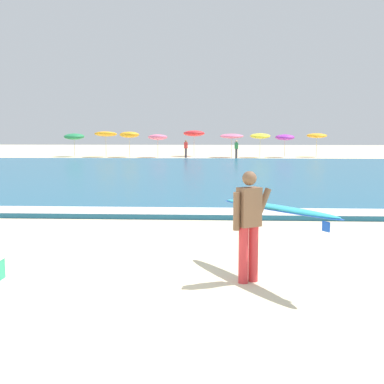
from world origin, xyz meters
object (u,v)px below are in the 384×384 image
at_px(beach_umbrella_6, 260,136).
at_px(beach_umbrella_5, 232,136).
at_px(beach_umbrella_3, 158,137).
at_px(beach_umbrella_8, 317,136).
at_px(beachgoer_near_row_mid, 186,148).
at_px(beach_umbrella_7, 285,137).
at_px(surfer_with_board, 263,215).
at_px(beach_umbrella_4, 194,133).
at_px(beach_umbrella_0, 74,137).
at_px(beach_umbrella_1, 106,134).
at_px(beachgoer_near_row_left, 236,149).
at_px(beach_umbrella_2, 129,135).

bearing_deg(beach_umbrella_6, beach_umbrella_5, 174.53).
bearing_deg(beach_umbrella_3, beach_umbrella_6, 1.23).
relative_size(beach_umbrella_8, beachgoer_near_row_mid, 1.39).
relative_size(beach_umbrella_3, beach_umbrella_7, 1.00).
relative_size(surfer_with_board, beach_umbrella_8, 1.20).
bearing_deg(beach_umbrella_3, beach_umbrella_4, 38.03).
distance_m(beach_umbrella_0, beach_umbrella_5, 14.60).
xyz_separation_m(beach_umbrella_0, beach_umbrella_4, (11.09, 1.39, 0.29)).
relative_size(beach_umbrella_1, beach_umbrella_4, 0.98).
distance_m(surfer_with_board, beach_umbrella_1, 39.15).
relative_size(surfer_with_board, beachgoer_near_row_left, 1.66).
relative_size(beach_umbrella_5, beachgoer_near_row_mid, 1.38).
height_order(surfer_with_board, beach_umbrella_2, beach_umbrella_2).
distance_m(beach_umbrella_3, beach_umbrella_8, 14.55).
bearing_deg(beach_umbrella_4, beach_umbrella_0, -172.83).
relative_size(beach_umbrella_0, beach_umbrella_3, 1.03).
distance_m(beach_umbrella_6, beach_umbrella_7, 2.41).
xyz_separation_m(surfer_with_board, beach_umbrella_7, (5.39, 37.96, 0.76)).
distance_m(beach_umbrella_5, beach_umbrella_8, 7.89).
xyz_separation_m(beach_umbrella_3, beach_umbrella_5, (6.65, 0.44, 0.09)).
height_order(beach_umbrella_1, beach_umbrella_7, beach_umbrella_1).
bearing_deg(beach_umbrella_6, beach_umbrella_3, -178.77).
bearing_deg(beach_umbrella_7, beachgoer_near_row_mid, -171.00).
relative_size(surfer_with_board, beach_umbrella_0, 1.20).
relative_size(beach_umbrella_5, beach_umbrella_7, 1.03).
bearing_deg(beach_umbrella_5, beach_umbrella_0, 177.51).
distance_m(beach_umbrella_4, beach_umbrella_6, 6.44).
bearing_deg(beach_umbrella_0, beach_umbrella_6, -2.93).
relative_size(beach_umbrella_2, beach_umbrella_4, 0.96).
height_order(beach_umbrella_0, beachgoer_near_row_mid, beach_umbrella_0).
xyz_separation_m(beach_umbrella_6, beachgoer_near_row_left, (-2.17, -1.66, -1.08)).
height_order(beach_umbrella_4, beach_umbrella_7, beach_umbrella_4).
height_order(beach_umbrella_0, beach_umbrella_2, beach_umbrella_2).
xyz_separation_m(surfer_with_board, beachgoer_near_row_left, (0.93, 35.57, -0.19)).
bearing_deg(beach_umbrella_2, beach_umbrella_8, 4.08).
height_order(beach_umbrella_3, beach_umbrella_4, beach_umbrella_4).
distance_m(beach_umbrella_1, beach_umbrella_6, 14.03).
xyz_separation_m(beach_umbrella_2, beachgoer_near_row_mid, (5.20, -0.86, -1.19)).
xyz_separation_m(beach_umbrella_0, beach_umbrella_8, (22.39, 0.52, 0.09)).
bearing_deg(beach_umbrella_6, surfer_with_board, -94.76).
height_order(beach_umbrella_6, beachgoer_near_row_mid, beach_umbrella_6).
bearing_deg(beach_umbrella_4, beach_umbrella_6, -20.65).
xyz_separation_m(beach_umbrella_3, beach_umbrella_4, (3.16, 2.47, 0.33)).
xyz_separation_m(beachgoer_near_row_left, beachgoer_near_row_mid, (-4.44, 0.97, 0.00)).
distance_m(surfer_with_board, beach_umbrella_8, 39.54).
height_order(surfer_with_board, beach_umbrella_1, beach_umbrella_1).
xyz_separation_m(beach_umbrella_5, beach_umbrella_6, (2.53, -0.24, 0.01)).
bearing_deg(beach_umbrella_7, beach_umbrella_5, -174.33).
xyz_separation_m(beach_umbrella_1, beach_umbrella_2, (2.21, -0.17, -0.06)).
bearing_deg(beachgoer_near_row_left, beach_umbrella_6, 37.42).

